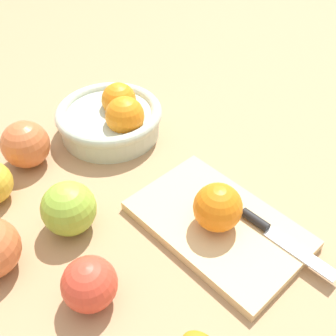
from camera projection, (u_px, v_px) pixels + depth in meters
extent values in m
plane|color=tan|center=(150.00, 199.00, 0.66)|extent=(2.40, 2.40, 0.00)
cylinder|color=beige|center=(110.00, 123.00, 0.77)|extent=(0.19, 0.19, 0.05)
torus|color=beige|center=(109.00, 113.00, 0.76)|extent=(0.20, 0.20, 0.02)
sphere|color=orange|center=(125.00, 116.00, 0.72)|extent=(0.07, 0.07, 0.07)
sphere|color=orange|center=(119.00, 100.00, 0.76)|extent=(0.07, 0.07, 0.07)
cube|color=#DBB77F|center=(218.00, 225.00, 0.61)|extent=(0.29, 0.22, 0.02)
sphere|color=orange|center=(217.00, 208.00, 0.57)|extent=(0.07, 0.07, 0.07)
cube|color=silver|center=(300.00, 253.00, 0.56)|extent=(0.11, 0.04, 0.00)
cylinder|color=black|center=(255.00, 220.00, 0.60)|extent=(0.05, 0.02, 0.01)
sphere|color=#D6422D|center=(89.00, 284.00, 0.50)|extent=(0.07, 0.07, 0.07)
sphere|color=#CC6638|center=(25.00, 144.00, 0.70)|extent=(0.08, 0.08, 0.08)
sphere|color=#8EB738|center=(69.00, 208.00, 0.59)|extent=(0.08, 0.08, 0.08)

